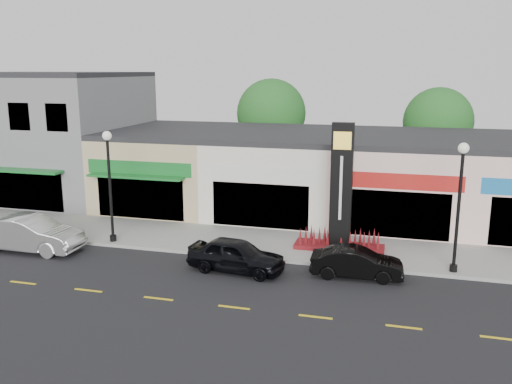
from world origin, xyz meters
TOP-DOWN VIEW (x-y plane):
  - ground at (0.00, 0.00)m, footprint 120.00×120.00m
  - sidewalk at (0.00, 4.35)m, footprint 52.00×4.30m
  - curb at (0.00, 2.10)m, footprint 52.00×0.20m
  - building_grey_2story at (-18.00, 11.48)m, footprint 12.00×10.95m
  - shop_beige at (-8.50, 11.46)m, footprint 7.00×10.85m
  - shop_cream at (-1.50, 11.47)m, footprint 7.00×10.01m
  - shop_pink_w at (5.50, 11.47)m, footprint 7.00×10.01m
  - tree_rear_west at (-4.00, 19.50)m, footprint 5.20×5.20m
  - tree_rear_mid at (8.00, 19.50)m, footprint 4.80×4.80m
  - lamp_west_near at (-8.00, 2.50)m, footprint 0.44×0.44m
  - lamp_east_near at (8.00, 2.50)m, footprint 0.44×0.44m
  - pylon_sign at (3.00, 4.20)m, footprint 4.20×1.30m
  - car_white_van at (-11.29, 0.57)m, footprint 1.80×5.13m
  - car_black_sedan at (-0.99, 0.53)m, footprint 2.15×4.38m
  - car_black_conv at (4.06, 1.17)m, footprint 1.50×3.86m

SIDE VIEW (x-z plane):
  - ground at x=0.00m, z-range 0.00..0.00m
  - sidewalk at x=0.00m, z-range 0.00..0.15m
  - curb at x=0.00m, z-range 0.00..0.15m
  - car_black_conv at x=4.06m, z-range 0.00..1.25m
  - car_black_sedan at x=-0.99m, z-range 0.00..1.44m
  - car_white_van at x=-11.29m, z-range 0.00..1.69m
  - pylon_sign at x=3.00m, z-range -0.73..5.27m
  - shop_cream at x=-1.50m, z-range 0.00..4.80m
  - shop_pink_w at x=5.50m, z-range 0.00..4.80m
  - shop_beige at x=-8.50m, z-range 0.00..4.80m
  - lamp_west_near at x=-8.00m, z-range 0.74..6.21m
  - lamp_east_near at x=8.00m, z-range 0.74..6.21m
  - building_grey_2story at x=-18.00m, z-range -0.01..8.29m
  - tree_rear_mid at x=8.00m, z-range 1.24..8.53m
  - tree_rear_west at x=-4.00m, z-range 1.30..9.13m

